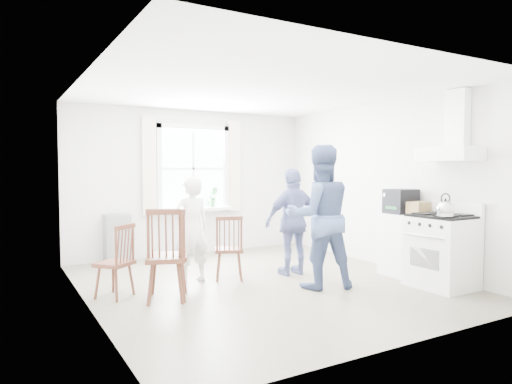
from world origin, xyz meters
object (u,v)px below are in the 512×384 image
windsor_chair_b (167,244)px  person_mid (320,217)px  person_right (294,221)px  stereo_stack (401,201)px  low_cabinet (404,245)px  windsor_chair_c (175,243)px  windsor_chair_a (121,253)px  gas_stove (442,250)px  person_left (191,230)px

windsor_chair_b → person_mid: 1.99m
person_mid → person_right: (0.12, 0.77, -0.15)m
stereo_stack → person_right: (-1.34, 0.79, -0.30)m
windsor_chair_b → stereo_stack: bearing=-7.0°
low_cabinet → windsor_chair_c: windsor_chair_c is taller
person_right → windsor_chair_a: bearing=2.2°
person_mid → windsor_chair_b: bearing=7.2°
stereo_stack → person_right: bearing=149.3°
gas_stove → windsor_chair_c: (-3.21, 1.19, 0.19)m
low_cabinet → windsor_chair_a: (-3.82, 0.89, 0.10)m
gas_stove → windsor_chair_a: 4.07m
gas_stove → person_right: (-1.27, 1.56, 0.30)m
person_right → windsor_chair_b: bearing=13.3°
windsor_chair_b → windsor_chair_a: bearing=136.4°
windsor_chair_b → windsor_chair_c: size_ratio=1.00×
stereo_stack → person_mid: (-1.46, 0.03, -0.15)m
stereo_stack → windsor_chair_a: stereo_stack is taller
windsor_chair_a → person_left: size_ratio=0.62×
person_left → person_mid: person_mid is taller
windsor_chair_a → low_cabinet: bearing=-13.1°
gas_stove → person_right: 2.03m
stereo_stack → person_right: person_right is taller
low_cabinet → person_mid: 1.53m
stereo_stack → person_mid: bearing=179.0°
gas_stove → windsor_chair_b: gas_stove is taller
windsor_chair_b → person_left: 0.91m
windsor_chair_c → person_right: (1.94, 0.36, 0.11)m
gas_stove → windsor_chair_a: (-3.75, 1.59, 0.06)m
person_left → person_right: (1.46, -0.32, 0.06)m
windsor_chair_b → person_mid: bearing=-11.4°
person_mid → gas_stove: bearing=168.9°
stereo_stack → windsor_chair_a: 3.94m
gas_stove → low_cabinet: size_ratio=1.24×
windsor_chair_b → person_left: person_left is taller
gas_stove → low_cabinet: 0.70m
windsor_chair_a → person_left: bearing=15.8°
low_cabinet → stereo_stack: (0.00, 0.06, 0.63)m
windsor_chair_c → person_right: person_right is taller
windsor_chair_a → person_mid: person_mid is taller
person_mid → person_right: person_mid is taller
person_left → person_right: person_right is taller
stereo_stack → gas_stove: bearing=-95.3°
windsor_chair_c → windsor_chair_a: bearing=143.9°
person_right → windsor_chair_c: bearing=13.5°
windsor_chair_a → windsor_chair_b: 0.61m
low_cabinet → windsor_chair_b: (-3.39, 0.48, 0.22)m
low_cabinet → windsor_chair_a: 3.92m
gas_stove → person_mid: bearing=150.3°
windsor_chair_c → stereo_stack: bearing=-7.5°
stereo_stack → person_right: 1.58m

